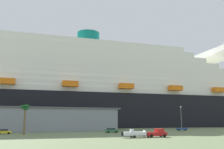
{
  "coord_description": "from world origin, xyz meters",
  "views": [
    {
      "loc": [
        -31.52,
        -77.26,
        4.55
      ],
      "look_at": [
        -1.36,
        26.13,
        23.59
      ],
      "focal_mm": 40.92,
      "sensor_mm": 36.0,
      "label": 1
    }
  ],
  "objects_px": {
    "parked_car_blue_suv": "(182,128)",
    "parked_car_green_wagon": "(112,130)",
    "pickup_truck": "(157,133)",
    "palm_tree": "(25,111)",
    "small_boat_on_trailer": "(137,134)",
    "street_lamp": "(181,116)",
    "parked_car_yellow_taxi": "(4,132)",
    "cruise_ship": "(133,95)"
  },
  "relations": [
    {
      "from": "parked_car_yellow_taxi",
      "to": "cruise_ship",
      "type": "bearing_deg",
      "value": 42.39
    },
    {
      "from": "cruise_ship",
      "to": "palm_tree",
      "type": "height_order",
      "value": "cruise_ship"
    },
    {
      "from": "small_boat_on_trailer",
      "to": "parked_car_blue_suv",
      "type": "xyz_separation_m",
      "value": [
        34.3,
        34.75,
        -0.13
      ]
    },
    {
      "from": "street_lamp",
      "to": "parked_car_green_wagon",
      "type": "height_order",
      "value": "street_lamp"
    },
    {
      "from": "parked_car_blue_suv",
      "to": "parked_car_green_wagon",
      "type": "bearing_deg",
      "value": -164.69
    },
    {
      "from": "parked_car_blue_suv",
      "to": "parked_car_green_wagon",
      "type": "relative_size",
      "value": 0.97
    },
    {
      "from": "cruise_ship",
      "to": "parked_car_green_wagon",
      "type": "xyz_separation_m",
      "value": [
        -31.49,
        -61.21,
        -18.66
      ]
    },
    {
      "from": "palm_tree",
      "to": "street_lamp",
      "type": "bearing_deg",
      "value": -1.58
    },
    {
      "from": "cruise_ship",
      "to": "street_lamp",
      "type": "xyz_separation_m",
      "value": [
        -7.02,
        -66.84,
        -13.54
      ]
    },
    {
      "from": "pickup_truck",
      "to": "palm_tree",
      "type": "height_order",
      "value": "palm_tree"
    },
    {
      "from": "small_boat_on_trailer",
      "to": "street_lamp",
      "type": "height_order",
      "value": "street_lamp"
    },
    {
      "from": "parked_car_green_wagon",
      "to": "street_lamp",
      "type": "bearing_deg",
      "value": -12.97
    },
    {
      "from": "palm_tree",
      "to": "street_lamp",
      "type": "xyz_separation_m",
      "value": [
        53.49,
        -1.47,
        -1.26
      ]
    },
    {
      "from": "cruise_ship",
      "to": "parked_car_green_wagon",
      "type": "bearing_deg",
      "value": -117.23
    },
    {
      "from": "palm_tree",
      "to": "parked_car_green_wagon",
      "type": "bearing_deg",
      "value": 8.16
    },
    {
      "from": "small_boat_on_trailer",
      "to": "parked_car_blue_suv",
      "type": "bearing_deg",
      "value": 45.37
    },
    {
      "from": "cruise_ship",
      "to": "small_boat_on_trailer",
      "type": "relative_size",
      "value": 30.93
    },
    {
      "from": "small_boat_on_trailer",
      "to": "street_lamp",
      "type": "xyz_separation_m",
      "value": [
        25.21,
        19.92,
        4.99
      ]
    },
    {
      "from": "cruise_ship",
      "to": "parked_car_green_wagon",
      "type": "relative_size",
      "value": 55.18
    },
    {
      "from": "street_lamp",
      "to": "parked_car_yellow_taxi",
      "type": "bearing_deg",
      "value": 174.19
    },
    {
      "from": "pickup_truck",
      "to": "street_lamp",
      "type": "relative_size",
      "value": 0.6
    },
    {
      "from": "cruise_ship",
      "to": "pickup_truck",
      "type": "height_order",
      "value": "cruise_ship"
    },
    {
      "from": "parked_car_green_wagon",
      "to": "parked_car_yellow_taxi",
      "type": "height_order",
      "value": "same"
    },
    {
      "from": "small_boat_on_trailer",
      "to": "street_lamp",
      "type": "bearing_deg",
      "value": 38.32
    },
    {
      "from": "palm_tree",
      "to": "parked_car_green_wagon",
      "type": "distance_m",
      "value": 29.99
    },
    {
      "from": "parked_car_green_wagon",
      "to": "pickup_truck",
      "type": "bearing_deg",
      "value": -78.95
    },
    {
      "from": "cruise_ship",
      "to": "street_lamp",
      "type": "distance_m",
      "value": 68.56
    },
    {
      "from": "cruise_ship",
      "to": "pickup_truck",
      "type": "xyz_separation_m",
      "value": [
        -26.53,
        -86.66,
        -18.45
      ]
    },
    {
      "from": "cruise_ship",
      "to": "small_boat_on_trailer",
      "type": "xyz_separation_m",
      "value": [
        -32.23,
        -86.77,
        -18.54
      ]
    },
    {
      "from": "street_lamp",
      "to": "parked_car_yellow_taxi",
      "type": "height_order",
      "value": "street_lamp"
    },
    {
      "from": "pickup_truck",
      "to": "small_boat_on_trailer",
      "type": "height_order",
      "value": "pickup_truck"
    },
    {
      "from": "pickup_truck",
      "to": "street_lamp",
      "type": "distance_m",
      "value": 28.24
    },
    {
      "from": "pickup_truck",
      "to": "parked_car_yellow_taxi",
      "type": "height_order",
      "value": "pickup_truck"
    },
    {
      "from": "parked_car_blue_suv",
      "to": "parked_car_green_wagon",
      "type": "distance_m",
      "value": 34.8
    },
    {
      "from": "street_lamp",
      "to": "parked_car_yellow_taxi",
      "type": "distance_m",
      "value": 60.11
    },
    {
      "from": "pickup_truck",
      "to": "cruise_ship",
      "type": "bearing_deg",
      "value": 72.98
    },
    {
      "from": "small_boat_on_trailer",
      "to": "cruise_ship",
      "type": "bearing_deg",
      "value": 69.62
    },
    {
      "from": "palm_tree",
      "to": "street_lamp",
      "type": "distance_m",
      "value": 53.52
    },
    {
      "from": "parked_car_blue_suv",
      "to": "parked_car_yellow_taxi",
      "type": "distance_m",
      "value": 69.22
    },
    {
      "from": "parked_car_blue_suv",
      "to": "parked_car_green_wagon",
      "type": "height_order",
      "value": "same"
    },
    {
      "from": "pickup_truck",
      "to": "palm_tree",
      "type": "xyz_separation_m",
      "value": [
        -33.98,
        21.29,
        6.17
      ]
    },
    {
      "from": "pickup_truck",
      "to": "parked_car_blue_suv",
      "type": "relative_size",
      "value": 1.24
    }
  ]
}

